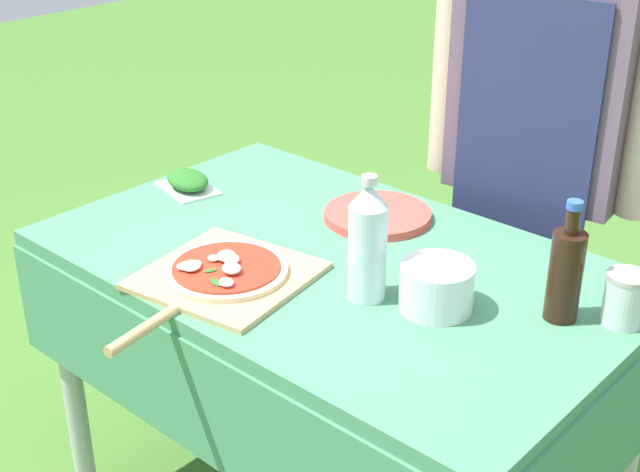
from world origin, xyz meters
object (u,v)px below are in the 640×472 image
at_px(water_bottle, 368,241).
at_px(herb_container, 188,181).
at_px(prep_table, 334,300).
at_px(person_cook, 539,138).
at_px(oil_bottle, 565,273).
at_px(pizza_on_peel, 223,274).
at_px(mixing_tub, 437,287).
at_px(plate_stack, 378,215).
at_px(sauce_jar, 624,302).

relative_size(water_bottle, herb_container, 1.42).
xyz_separation_m(prep_table, person_cook, (0.15, 0.61, 0.27)).
bearing_deg(oil_bottle, pizza_on_peel, -150.66).
xyz_separation_m(mixing_tub, plate_stack, (-0.35, 0.26, -0.04)).
relative_size(prep_table, sauce_jar, 12.30).
xyz_separation_m(water_bottle, plate_stack, (-0.22, 0.31, -0.12)).
height_order(herb_container, mixing_tub, mixing_tub).
relative_size(person_cook, oil_bottle, 6.46).
bearing_deg(person_cook, prep_table, 69.84).
bearing_deg(herb_container, mixing_tub, -4.32).
bearing_deg(prep_table, pizza_on_peel, -114.99).
bearing_deg(person_cook, herb_container, 33.33).
bearing_deg(plate_stack, mixing_tub, -35.88).
xyz_separation_m(herb_container, mixing_tub, (0.84, -0.06, 0.03)).
distance_m(prep_table, water_bottle, 0.30).
bearing_deg(herb_container, pizza_on_peel, -32.14).
bearing_deg(oil_bottle, plate_stack, 167.78).
distance_m(water_bottle, sauce_jar, 0.51).
height_order(pizza_on_peel, sauce_jar, sauce_jar).
distance_m(prep_table, oil_bottle, 0.55).
xyz_separation_m(pizza_on_peel, herb_container, (-0.43, 0.27, 0.01)).
bearing_deg(oil_bottle, mixing_tub, -146.74).
bearing_deg(oil_bottle, sauce_jar, 32.26).
height_order(water_bottle, mixing_tub, water_bottle).
distance_m(herb_container, plate_stack, 0.52).
bearing_deg(sauce_jar, water_bottle, -149.80).
distance_m(mixing_tub, plate_stack, 0.44).
xyz_separation_m(pizza_on_peel, mixing_tub, (0.40, 0.21, 0.03)).
distance_m(prep_table, mixing_tub, 0.34).
bearing_deg(mixing_tub, oil_bottle, 33.26).
height_order(person_cook, plate_stack, person_cook).
xyz_separation_m(prep_table, sauce_jar, (0.60, 0.17, 0.16)).
bearing_deg(prep_table, oil_bottle, 11.99).
height_order(person_cook, mixing_tub, person_cook).
bearing_deg(water_bottle, oil_bottle, 29.58).
relative_size(oil_bottle, herb_container, 1.34).
distance_m(pizza_on_peel, plate_stack, 0.47).
bearing_deg(water_bottle, plate_stack, 125.09).
bearing_deg(prep_table, mixing_tub, -5.51).
distance_m(pizza_on_peel, water_bottle, 0.33).
relative_size(prep_table, water_bottle, 4.96).
bearing_deg(person_cook, sauce_jar, 128.84).
bearing_deg(sauce_jar, oil_bottle, -147.74).
relative_size(oil_bottle, mixing_tub, 1.69).
distance_m(herb_container, mixing_tub, 0.84).
height_order(oil_bottle, sauce_jar, oil_bottle).
xyz_separation_m(water_bottle, mixing_tub, (0.13, 0.06, -0.08)).
bearing_deg(mixing_tub, plate_stack, 144.12).
distance_m(water_bottle, herb_container, 0.72).
bearing_deg(pizza_on_peel, sauce_jar, 20.74).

